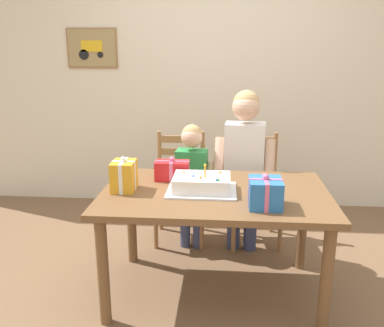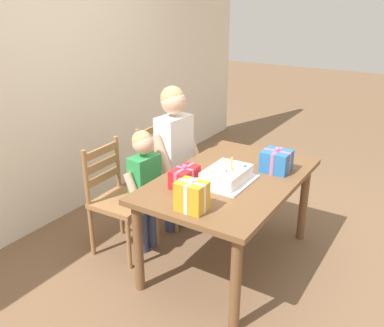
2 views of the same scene
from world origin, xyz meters
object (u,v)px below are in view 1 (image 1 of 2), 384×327
(birthday_cake, at_px, (202,184))
(child_younger, at_px, (192,175))
(dining_table, at_px, (215,205))
(gift_box_beside_cake, at_px, (124,176))
(gift_box_corner_small, at_px, (172,170))
(chair_left, at_px, (180,186))
(child_older, at_px, (244,156))
(chair_right, at_px, (254,188))
(gift_box_red_large, at_px, (265,193))

(birthday_cake, distance_m, child_younger, 0.69)
(dining_table, bearing_deg, gift_box_beside_cake, -177.54)
(gift_box_beside_cake, bearing_deg, child_younger, 60.85)
(birthday_cake, xyz_separation_m, gift_box_beside_cake, (-0.50, -0.02, 0.05))
(dining_table, bearing_deg, gift_box_corner_small, 145.11)
(chair_left, height_order, child_older, child_older)
(chair_left, xyz_separation_m, child_younger, (0.11, -0.19, 0.17))
(chair_right, bearing_deg, gift_box_red_large, -91.08)
(gift_box_corner_small, bearing_deg, gift_box_red_large, -36.90)
(chair_left, bearing_deg, child_older, -19.58)
(gift_box_corner_small, bearing_deg, dining_table, -34.89)
(birthday_cake, xyz_separation_m, gift_box_corner_small, (-0.22, 0.22, 0.02))
(gift_box_beside_cake, xyz_separation_m, child_older, (0.80, 0.68, -0.03))
(child_older, distance_m, child_younger, 0.45)
(gift_box_red_large, height_order, child_younger, child_younger)
(dining_table, bearing_deg, birthday_cake, -174.16)
(gift_box_corner_small, distance_m, child_older, 0.68)
(chair_right, distance_m, child_older, 0.40)
(dining_table, height_order, gift_box_red_large, gift_box_red_large)
(child_younger, bearing_deg, dining_table, -72.64)
(gift_box_beside_cake, relative_size, chair_left, 0.25)
(chair_left, distance_m, child_older, 0.65)
(dining_table, xyz_separation_m, child_younger, (-0.21, 0.66, -0.01))
(chair_right, distance_m, child_younger, 0.58)
(gift_box_beside_cake, distance_m, gift_box_corner_small, 0.37)
(birthday_cake, distance_m, child_older, 0.73)
(dining_table, relative_size, child_older, 1.11)
(chair_left, relative_size, chair_right, 1.00)
(chair_left, xyz_separation_m, chair_right, (0.63, -0.00, 0.00))
(child_younger, bearing_deg, gift_box_red_large, -60.80)
(birthday_cake, xyz_separation_m, child_younger, (-0.12, 0.67, -0.15))
(gift_box_red_large, bearing_deg, chair_left, 119.58)
(birthday_cake, relative_size, gift_box_red_large, 2.05)
(birthday_cake, bearing_deg, gift_box_beside_cake, -178.12)
(gift_box_beside_cake, distance_m, chair_left, 0.98)
(child_younger, bearing_deg, child_older, -0.08)
(birthday_cake, relative_size, child_older, 0.33)
(dining_table, bearing_deg, child_older, 72.12)
(chair_right, bearing_deg, chair_left, 179.99)
(dining_table, relative_size, chair_right, 1.58)
(chair_left, bearing_deg, birthday_cake, -74.64)
(child_older, bearing_deg, gift_box_beside_cake, -139.48)
(chair_left, height_order, child_younger, child_younger)
(gift_box_red_large, relative_size, chair_right, 0.23)
(gift_box_beside_cake, xyz_separation_m, gift_box_corner_small, (0.28, 0.24, -0.03))
(birthday_cake, bearing_deg, dining_table, 5.84)
(gift_box_corner_small, distance_m, child_younger, 0.49)
(gift_box_corner_small, xyz_separation_m, child_older, (0.52, 0.44, -0.00))
(gift_box_corner_small, relative_size, chair_right, 0.26)
(dining_table, relative_size, gift_box_red_large, 6.76)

